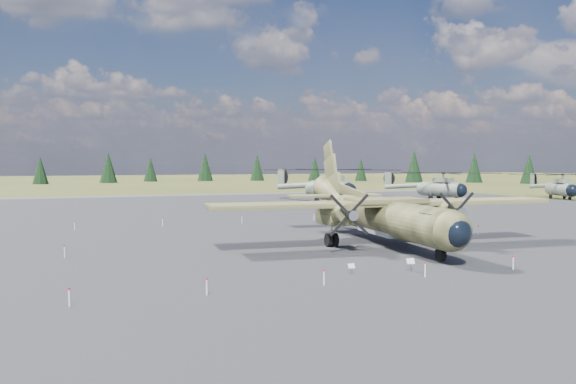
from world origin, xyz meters
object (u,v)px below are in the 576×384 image
object	(u,v)px
helicopter_mid	(441,180)
helicopter_near	(330,179)
transport_plane	(380,211)
helicopter_far	(561,181)

from	to	relation	value
helicopter_mid	helicopter_near	bearing A→B (deg)	158.63
transport_plane	helicopter_mid	world-z (taller)	transport_plane
helicopter_near	helicopter_mid	size ratio (longest dim) A/B	1.11
helicopter_mid	helicopter_far	world-z (taller)	helicopter_mid
helicopter_near	helicopter_far	size ratio (longest dim) A/B	1.23
transport_plane	helicopter_mid	distance (m)	53.60
transport_plane	helicopter_far	size ratio (longest dim) A/B	1.24
transport_plane	helicopter_near	xyz separation A→B (m)	(14.10, 40.04, 1.20)
transport_plane	helicopter_near	size ratio (longest dim) A/B	1.01
helicopter_far	transport_plane	bearing A→B (deg)	-130.19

